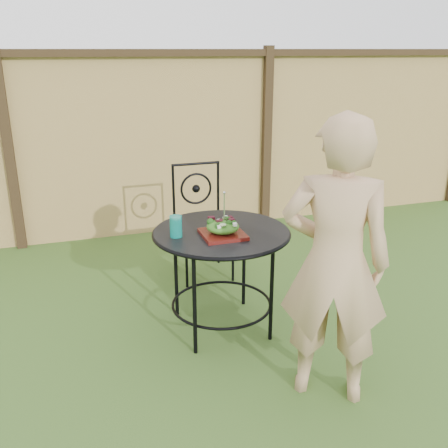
% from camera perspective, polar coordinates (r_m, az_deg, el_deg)
% --- Properties ---
extents(ground, '(60.00, 60.00, 0.00)m').
position_cam_1_polar(ground, '(3.51, -1.78, -12.71)').
color(ground, '#254917').
rests_on(ground, ground).
extents(fence, '(8.00, 0.12, 1.90)m').
position_cam_1_polar(fence, '(5.20, -8.82, 9.00)').
color(fence, '#D9B56B').
rests_on(fence, ground).
extents(patio_table, '(0.92, 0.92, 0.72)m').
position_cam_1_polar(patio_table, '(3.36, -0.30, -2.98)').
color(patio_table, black).
rests_on(patio_table, ground).
extents(patio_chair, '(0.46, 0.46, 0.95)m').
position_cam_1_polar(patio_chair, '(4.26, -2.62, 0.72)').
color(patio_chair, black).
rests_on(patio_chair, ground).
extents(diner, '(0.69, 0.63, 1.59)m').
position_cam_1_polar(diner, '(2.70, 12.55, -4.42)').
color(diner, tan).
rests_on(diner, ground).
extents(salad_plate, '(0.27, 0.27, 0.02)m').
position_cam_1_polar(salad_plate, '(3.21, -0.14, -1.18)').
color(salad_plate, '#401209').
rests_on(salad_plate, patio_table).
extents(salad, '(0.21, 0.21, 0.08)m').
position_cam_1_polar(salad, '(3.19, -0.14, -0.31)').
color(salad, '#235614').
rests_on(salad, salad_plate).
extents(fork, '(0.01, 0.01, 0.18)m').
position_cam_1_polar(fork, '(3.16, 0.03, 1.93)').
color(fork, silver).
rests_on(fork, salad).
extents(drinking_glass, '(0.08, 0.08, 0.14)m').
position_cam_1_polar(drinking_glass, '(3.20, -5.52, -0.27)').
color(drinking_glass, '#0B887B').
rests_on(drinking_glass, patio_table).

